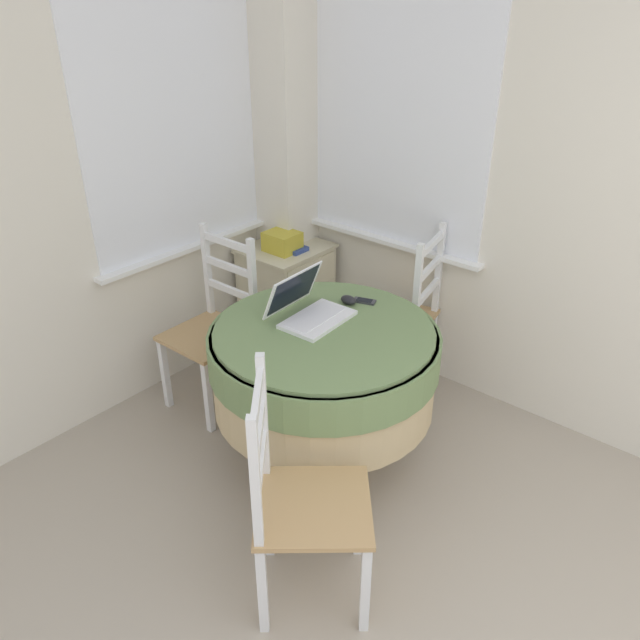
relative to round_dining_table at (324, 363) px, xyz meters
The scene contains 11 objects.
corner_room_shell 0.75m from the round_dining_table, 12.32° to the right, with size 4.29×5.14×2.55m.
round_dining_table is the anchor object (origin of this frame).
laptop 0.26m from the round_dining_table, 73.28° to the left, with size 0.35×0.31×0.21m.
computer_mouse 0.34m from the round_dining_table, 14.39° to the left, with size 0.05×0.08×0.04m.
cell_phone 0.38m from the round_dining_table, ahead, with size 0.08×0.12×0.01m.
dining_chair_near_back_window 0.77m from the round_dining_table, 89.74° to the left, with size 0.42×0.41×0.97m.
dining_chair_near_right_window 0.77m from the round_dining_table, ahead, with size 0.48×0.49×0.97m.
dining_chair_camera_near 0.78m from the round_dining_table, 146.53° to the right, with size 0.57×0.57×0.97m.
corner_cabinet 1.19m from the round_dining_table, 51.36° to the left, with size 0.50×0.45×0.65m.
storage_box 1.13m from the round_dining_table, 52.72° to the left, with size 0.17×0.19×0.12m.
book_on_cabinet 1.14m from the round_dining_table, 50.14° to the left, with size 0.12×0.19×0.02m.
Camera 1 is at (-0.82, 0.58, 2.09)m, focal length 35.00 mm.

